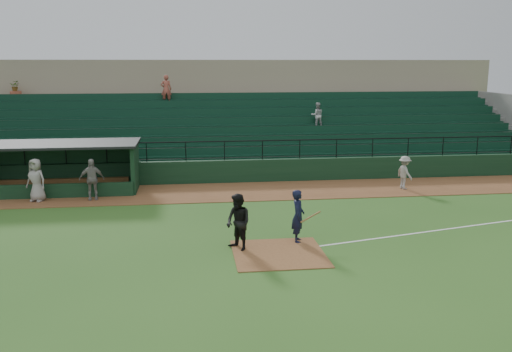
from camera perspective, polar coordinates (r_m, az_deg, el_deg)
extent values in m
plane|color=#2D581C|center=(19.20, 1.89, -7.11)|extent=(90.00, 90.00, 0.00)
cube|color=brown|center=(26.83, -0.81, -1.61)|extent=(40.00, 4.00, 0.03)
cube|color=brown|center=(18.27, 2.39, -8.07)|extent=(3.00, 3.00, 0.03)
cube|color=white|center=(22.88, 21.65, -4.83)|extent=(17.49, 4.44, 0.01)
cube|color=black|center=(28.84, -1.30, 0.52)|extent=(36.00, 0.35, 1.20)
cylinder|color=black|center=(28.57, -1.31, 3.67)|extent=(36.00, 0.06, 0.06)
cube|color=slate|center=(33.46, -2.18, 4.15)|extent=(36.00, 9.00, 3.60)
cube|color=#0D3220|center=(32.91, -2.11, 4.82)|extent=(34.56, 8.00, 4.05)
cube|color=slate|center=(39.36, 25.01, 4.64)|extent=(0.35, 9.50, 4.20)
cube|color=gray|center=(39.76, -3.03, 7.37)|extent=(38.00, 3.00, 6.40)
cube|color=slate|center=(37.74, -2.81, 7.91)|extent=(36.00, 2.00, 0.20)
cylinder|color=#A55138|center=(39.07, -23.73, 7.66)|extent=(0.70, 0.70, 0.60)
imported|color=#2D5923|center=(39.04, -23.80, 8.58)|extent=(0.59, 0.51, 0.66)
imported|color=#B1B1B1|center=(33.94, 6.39, 6.30)|extent=(0.76, 0.59, 1.57)
imported|color=#AB4F3E|center=(35.91, -9.34, 8.89)|extent=(0.67, 0.44, 1.85)
cube|color=black|center=(29.59, -20.48, 1.15)|extent=(8.50, 0.20, 2.30)
cube|color=black|center=(27.63, -12.48, 0.91)|extent=(0.20, 2.60, 2.30)
cube|color=black|center=(28.16, -21.24, 3.09)|extent=(8.90, 3.20, 0.12)
cube|color=olive|center=(29.38, -20.53, -0.72)|extent=(7.65, 0.40, 0.50)
cube|color=black|center=(27.22, -21.60, -1.52)|extent=(8.50, 0.12, 0.70)
imported|color=black|center=(19.23, 4.41, -4.18)|extent=(0.57, 0.76, 1.88)
cylinder|color=olive|center=(19.12, 5.70, -4.26)|extent=(0.79, 0.34, 0.35)
imported|color=black|center=(18.36, -1.86, -4.85)|extent=(1.13, 1.18, 1.93)
imported|color=#9D9892|center=(28.13, 15.23, 0.36)|extent=(0.85, 1.18, 1.66)
imported|color=gray|center=(26.08, -16.75, -0.32)|extent=(1.17, 0.64, 1.90)
imported|color=#9C9692|center=(26.61, -21.93, -0.39)|extent=(1.13, 0.96, 1.95)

